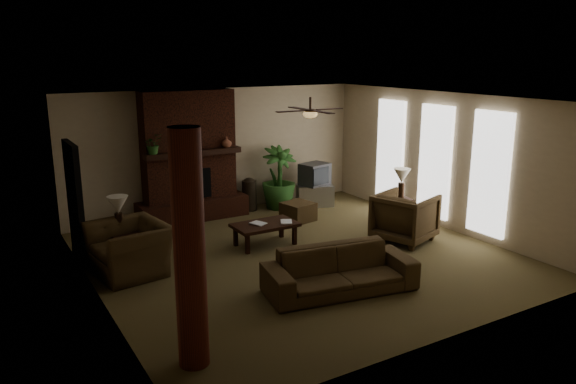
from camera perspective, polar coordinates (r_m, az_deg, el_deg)
room_shell at (r=9.66m, az=1.21°, el=1.23°), size 7.00×7.00×7.00m
fireplace at (r=12.21m, az=-10.06°, el=2.56°), size 2.40×0.70×2.80m
windows at (r=11.97m, az=14.88°, el=3.02°), size 0.08×3.65×2.35m
log_column at (r=6.33m, az=-10.10°, el=-6.03°), size 0.36×0.36×2.80m
doorway at (r=10.22m, az=-21.05°, el=-1.03°), size 0.10×1.00×2.10m
ceiling_fan at (r=9.94m, az=2.30°, el=8.19°), size 1.35×1.35×0.37m
sofa at (r=8.52m, az=5.38°, el=-7.31°), size 2.39×1.06×0.90m
armchair_left at (r=9.51m, az=-15.98°, el=-4.81°), size 1.01×1.39×1.12m
armchair_right at (r=10.92m, az=11.96°, el=-2.33°), size 1.22×1.26×1.04m
coffee_table at (r=10.49m, az=-2.38°, el=-3.55°), size 1.20×0.70×0.43m
ottoman at (r=12.07m, az=1.06°, el=-2.02°), size 0.71×0.71×0.40m
tv_stand at (r=13.27m, az=2.79°, el=-0.32°), size 0.98×0.79×0.50m
tv at (r=13.16m, az=2.78°, el=1.84°), size 0.75×0.67×0.52m
floor_vase at (r=12.85m, az=-4.01°, el=0.01°), size 0.34×0.34×0.77m
floor_plant at (r=12.99m, az=-0.97°, el=0.10°), size 0.83×1.47×0.82m
side_table_left at (r=10.08m, az=-16.66°, el=-5.49°), size 0.66×0.66×0.55m
lamp_left at (r=9.86m, az=-17.08°, el=-1.54°), size 0.43×0.43×0.65m
side_table_right at (r=12.10m, az=11.16°, el=-1.89°), size 0.57×0.57×0.55m
lamp_right at (r=11.90m, az=11.64°, el=1.43°), size 0.42×0.42×0.65m
mantel_plant at (r=11.56m, az=-13.70°, el=4.61°), size 0.46×0.49×0.33m
mantel_vase at (r=12.14m, az=-6.33°, el=5.10°), size 0.24×0.25×0.22m
book_a at (r=10.32m, az=-3.48°, el=-2.69°), size 0.21×0.10×0.29m
book_b at (r=10.49m, az=-0.76°, el=-2.39°), size 0.20×0.12×0.29m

